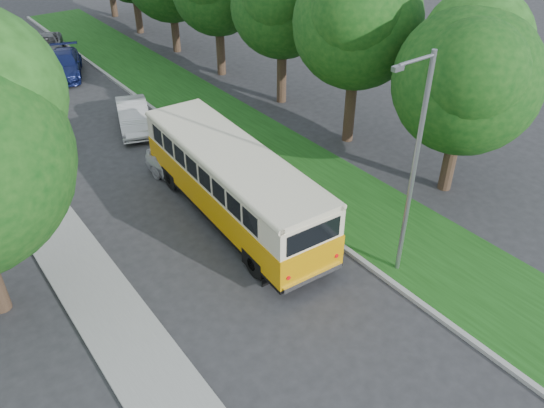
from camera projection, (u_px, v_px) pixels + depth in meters
ground at (259, 281)px, 18.55m from camera, size 120.00×120.00×0.00m
curb at (259, 186)px, 23.60m from camera, size 0.20×70.00×0.15m
grass_verge at (300, 170)px, 24.78m from camera, size 4.50×70.00×0.13m
sidewalk at (73, 259)px, 19.44m from camera, size 2.20×70.00×0.12m
lamppost_near at (413, 165)px, 16.53m from camera, size 1.71×0.16×8.00m
warning_sign at (16, 146)px, 23.28m from camera, size 0.56×0.10×2.50m
vintage_bus at (233, 185)px, 20.85m from camera, size 3.33×10.73×3.15m
car_silver at (185, 168)px, 23.57m from camera, size 2.35×4.60×1.50m
car_white at (134, 116)px, 28.14m from camera, size 2.91×4.70×1.46m
car_blue at (64, 64)px, 34.70m from camera, size 3.85×5.61×1.51m
car_grey at (47, 45)px, 38.40m from camera, size 3.59×5.28×1.34m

